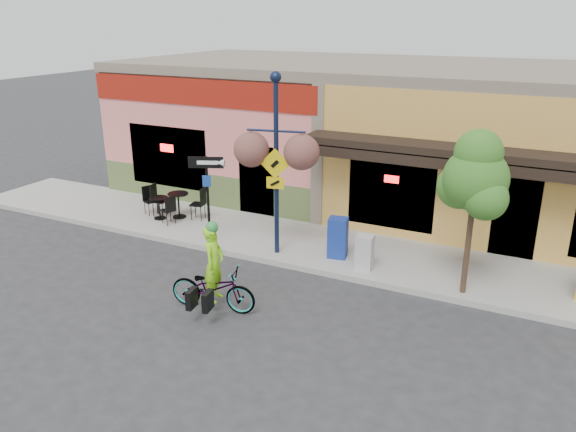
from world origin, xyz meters
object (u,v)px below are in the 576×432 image
Objects in this scene: newspaper_box_blue at (338,238)px; bicycle at (213,288)px; newspaper_box_grey at (365,252)px; street_tree at (472,214)px; one_way_sign at (208,200)px; building at (393,132)px; lamp_post at (276,166)px; cyclist_rider at (214,274)px.

bicycle is at bearing -123.24° from newspaper_box_blue.
street_tree is at bearing -8.71° from newspaper_box_grey.
newspaper_box_blue is (1.48, 3.45, 0.17)m from bicycle.
one_way_sign reaches higher than newspaper_box_blue.
one_way_sign is (-3.00, -6.71, -0.90)m from building.
bicycle is 3.53m from one_way_sign.
lamp_post is 4.76m from street_tree.
lamp_post is at bearing -8.67° from bicycle.
bicycle is 3.86m from newspaper_box_grey.
building is 7.60× the size of one_way_sign.
one_way_sign reaches higher than cyclist_rider.
newspaper_box_grey is (4.29, 0.27, -0.77)m from one_way_sign.
building is at bearing 84.26° from newspaper_box_blue.
newspaper_box_blue is 0.28× the size of street_tree.
bicycle is (-1.04, -9.52, -1.75)m from building.
street_tree is (4.71, 2.87, 1.50)m from bicycle.
street_tree is at bearing -14.28° from lamp_post.
one_way_sign is (-1.93, -0.21, -1.10)m from lamp_post.
building is 10.99× the size of cyclist_rider.
lamp_post is (-0.03, 3.02, 1.95)m from bicycle.
bicycle is at bearing -101.83° from lamp_post.
newspaper_box_blue is 1.22× the size of newspaper_box_grey.
lamp_post is 1.92× the size of one_way_sign.
newspaper_box_grey is at bearing -45.70° from cyclist_rider.
building is at bearing -15.18° from cyclist_rider.
one_way_sign is at bearing -114.09° from building.
street_tree is (2.38, -0.21, 1.42)m from newspaper_box_grey.
building is 7.60m from street_tree.
building is 9.73m from bicycle.
bicycle is 0.51× the size of street_tree.
street_tree reaches higher than one_way_sign.
street_tree is (6.67, 0.06, 0.65)m from one_way_sign.
lamp_post is at bearing 177.72° from newspaper_box_grey.
bicycle is at bearing -96.21° from building.
lamp_post reaches higher than building.
one_way_sign is (-1.96, 2.81, 0.85)m from bicycle.
lamp_post is 2.23m from one_way_sign.
cyclist_rider is at bearing -99.26° from bicycle.
newspaper_box_blue is 0.92m from newspaper_box_grey.
bicycle is at bearing -78.48° from one_way_sign.
cyclist_rider is 3.74m from newspaper_box_blue.
lamp_post is (-1.07, -6.50, 0.20)m from building.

